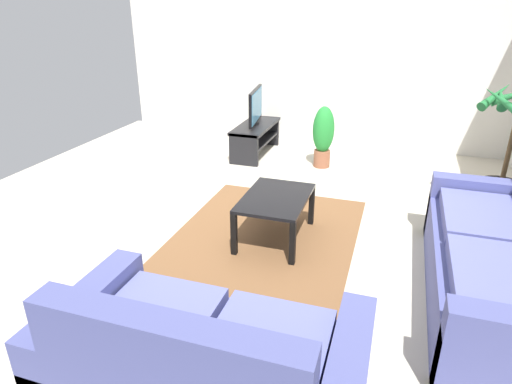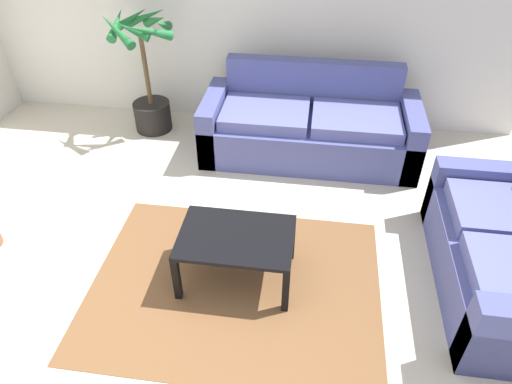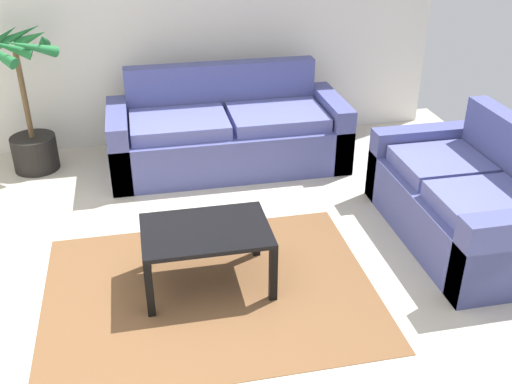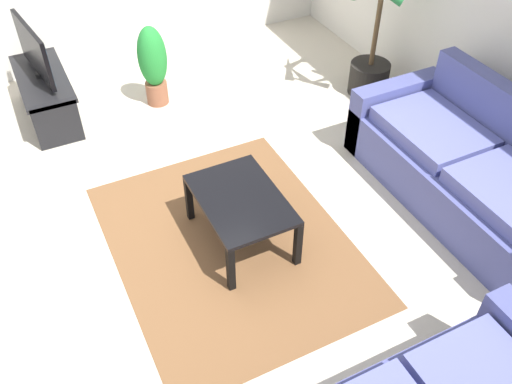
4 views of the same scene
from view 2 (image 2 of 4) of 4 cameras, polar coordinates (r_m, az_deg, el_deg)
ground_plane at (r=3.51m, az=-8.10°, el=-14.96°), size 6.60×6.60×0.00m
wall_back at (r=5.25m, az=-0.68°, el=22.27°), size 6.00×0.06×2.70m
couch_main at (r=4.95m, az=6.54°, el=7.74°), size 2.19×0.90×0.90m
couch_loveseat at (r=3.92m, az=28.70°, el=-7.13°), size 0.90×1.63×0.90m
coffee_table at (r=3.47m, az=-2.43°, el=-6.08°), size 0.84×0.58×0.44m
area_rug at (r=3.67m, az=-2.55°, el=-11.30°), size 2.20×1.70×0.01m
potted_palm at (r=5.38m, az=-13.07°, el=12.87°), size 0.77×0.73×1.34m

